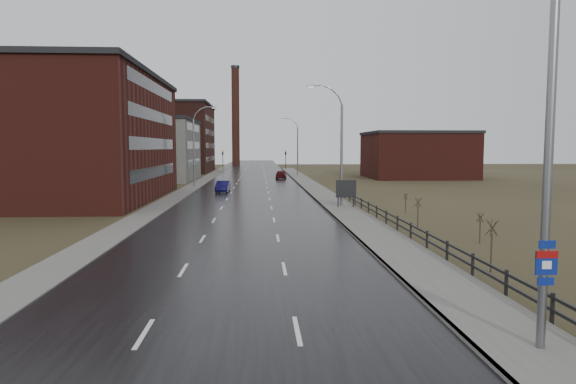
{
  "coord_description": "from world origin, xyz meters",
  "views": [
    {
      "loc": [
        1.16,
        -11.14,
        5.62
      ],
      "look_at": [
        2.86,
        18.86,
        3.0
      ],
      "focal_mm": 32.0,
      "sensor_mm": 36.0,
      "label": 1
    }
  ],
  "objects": [
    {
      "name": "shrub_e",
      "position": [
        12.13,
        23.46,
        1.15
      ],
      "size": [
        0.52,
        0.54,
        2.17
      ],
      "color": "#382D23",
      "rests_on": "ground"
    },
    {
      "name": "shrub_d",
      "position": [
        14.08,
        17.88,
        0.96
      ],
      "size": [
        0.43,
        0.46,
        1.8
      ],
      "color": "#382D23",
      "rests_on": "ground"
    },
    {
      "name": "traffic_light_right",
      "position": [
        8.0,
        120.0,
        4.6
      ],
      "size": [
        0.58,
        2.73,
        5.3
      ],
      "color": "black",
      "rests_on": "ground"
    },
    {
      "name": "sidewalk_right",
      "position": [
        8.6,
        35.0,
        0.09
      ],
      "size": [
        3.2,
        180.0,
        0.18
      ],
      "primitive_type": "cube",
      "color": "#595651",
      "rests_on": "ground"
    },
    {
      "name": "shrub_f",
      "position": [
        13.73,
        32.0,
        0.9
      ],
      "size": [
        0.41,
        0.43,
        1.7
      ],
      "color": "#382D23",
      "rests_on": "ground"
    },
    {
      "name": "curb_right",
      "position": [
        7.08,
        35.0,
        0.09
      ],
      "size": [
        0.16,
        180.0,
        0.18
      ],
      "primitive_type": "cube",
      "color": "slate",
      "rests_on": "ground"
    },
    {
      "name": "guardrail",
      "position": [
        10.3,
        18.31,
        0.71
      ],
      "size": [
        0.1,
        53.05,
        1.1
      ],
      "color": "black",
      "rests_on": "ground"
    },
    {
      "name": "traffic_light_left",
      "position": [
        -8.0,
        120.0,
        4.6
      ],
      "size": [
        0.58,
        2.73,
        5.3
      ],
      "color": "black",
      "rests_on": "ground"
    },
    {
      "name": "smokestack",
      "position": [
        -6.0,
        150.0,
        15.5
      ],
      "size": [
        2.7,
        2.7,
        30.7
      ],
      "color": "#331611",
      "rests_on": "ground"
    },
    {
      "name": "car_near",
      "position": [
        -3.32,
        52.75,
        0.72
      ],
      "size": [
        1.73,
        4.41,
        1.43
      ],
      "primitive_type": "imported",
      "rotation": [
        0.0,
        0.0,
        -0.05
      ],
      "color": "#0F0D42",
      "rests_on": "ground"
    },
    {
      "name": "streetlight_left",
      "position": [
        -7.7,
        62.0,
        5.84
      ],
      "size": [
        3.36,
        0.28,
        11.35
      ],
      "color": "slate",
      "rests_on": "ground"
    },
    {
      "name": "building_right",
      "position": [
        30.3,
        82.0,
        4.26
      ],
      "size": [
        18.36,
        16.32,
        8.5
      ],
      "color": "#471914",
      "rests_on": "ground"
    },
    {
      "name": "warehouse_far",
      "position": [
        -22.99,
        108.0,
        7.76
      ],
      "size": [
        26.52,
        24.48,
        15.5
      ],
      "color": "#331611",
      "rests_on": "ground"
    },
    {
      "name": "streetlight_main",
      "position": [
        8.47,
        2.0,
        6.06
      ],
      "size": [
        3.91,
        0.29,
        12.11
      ],
      "color": "slate",
      "rests_on": "ground"
    },
    {
      "name": "road",
      "position": [
        0.0,
        60.0,
        0.03
      ],
      "size": [
        14.0,
        300.0,
        0.06
      ],
      "primitive_type": "cube",
      "color": "black",
      "rests_on": "ground"
    },
    {
      "name": "streetlight_right_mid",
      "position": [
        8.5,
        36.0,
        5.84
      ],
      "size": [
        3.36,
        0.28,
        11.35
      ],
      "color": "slate",
      "rests_on": "ground"
    },
    {
      "name": "warehouse_near",
      "position": [
        -20.99,
        45.0,
        6.76
      ],
      "size": [
        22.44,
        28.56,
        13.5
      ],
      "color": "#471914",
      "rests_on": "ground"
    },
    {
      "name": "car_far",
      "position": [
        5.09,
        79.88,
        0.78
      ],
      "size": [
        2.23,
        4.71,
        1.56
      ],
      "primitive_type": "imported",
      "rotation": [
        0.0,
        0.0,
        3.05
      ],
      "color": "#410A0E",
      "rests_on": "ground"
    },
    {
      "name": "shrub_c",
      "position": [
        11.59,
        11.05,
        1.26
      ],
      "size": [
        0.56,
        0.59,
        2.38
      ],
      "color": "#382D23",
      "rests_on": "ground"
    },
    {
      "name": "streetlight_right_far",
      "position": [
        8.5,
        90.0,
        5.84
      ],
      "size": [
        3.36,
        0.28,
        11.35
      ],
      "color": "slate",
      "rests_on": "ground"
    },
    {
      "name": "warehouse_mid",
      "position": [
        -17.99,
        78.0,
        5.26
      ],
      "size": [
        16.32,
        20.4,
        10.5
      ],
      "color": "slate",
      "rests_on": "ground"
    },
    {
      "name": "billboard",
      "position": [
        9.1,
        35.15,
        1.76
      ],
      "size": [
        1.86,
        0.17,
        2.65
      ],
      "color": "black",
      "rests_on": "ground"
    },
    {
      "name": "sidewalk_left",
      "position": [
        -8.2,
        60.0,
        0.06
      ],
      "size": [
        2.4,
        260.0,
        0.12
      ],
      "primitive_type": "cube",
      "color": "#595651",
      "rests_on": "ground"
    }
  ]
}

